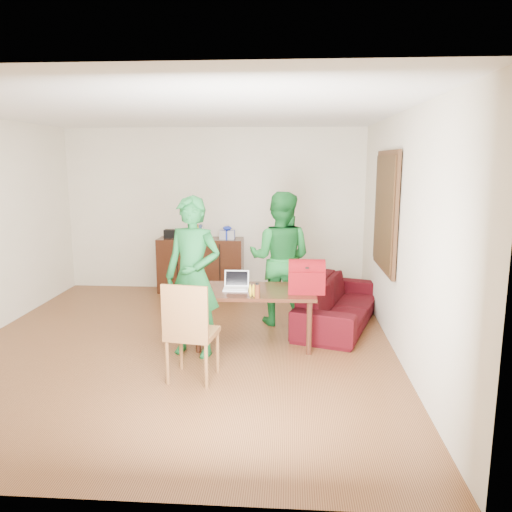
# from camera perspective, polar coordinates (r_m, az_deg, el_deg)

# --- Properties ---
(room) EXTENTS (5.20, 5.70, 2.90)m
(room) POSITION_cam_1_polar(r_m,az_deg,el_deg) (5.89, -8.54, 2.34)
(room) COLOR #432410
(room) RESTS_ON ground
(table) EXTENTS (1.44, 0.82, 0.67)m
(table) POSITION_cam_1_polar(r_m,az_deg,el_deg) (5.93, -0.13, -4.59)
(table) COLOR black
(table) RESTS_ON ground
(chair) EXTENTS (0.52, 0.50, 1.02)m
(chair) POSITION_cam_1_polar(r_m,az_deg,el_deg) (5.12, -7.28, -10.70)
(chair) COLOR brown
(chair) RESTS_ON ground
(person_near) EXTENTS (0.75, 0.59, 1.80)m
(person_near) POSITION_cam_1_polar(r_m,az_deg,el_deg) (5.58, -7.21, -2.38)
(person_near) COLOR #145A26
(person_near) RESTS_ON ground
(person_far) EXTENTS (0.98, 0.82, 1.77)m
(person_far) POSITION_cam_1_polar(r_m,az_deg,el_deg) (6.63, 2.78, -0.30)
(person_far) COLOR #166626
(person_far) RESTS_ON ground
(laptop) EXTENTS (0.30, 0.21, 0.21)m
(laptop) POSITION_cam_1_polar(r_m,az_deg,el_deg) (5.90, -2.31, -3.47)
(laptop) COLOR white
(laptop) RESTS_ON table
(bananas) EXTENTS (0.15, 0.11, 0.05)m
(bananas) POSITION_cam_1_polar(r_m,az_deg,el_deg) (5.60, -0.28, -4.41)
(bananas) COLOR gold
(bananas) RESTS_ON table
(bottle) EXTENTS (0.07, 0.07, 0.18)m
(bottle) POSITION_cam_1_polar(r_m,az_deg,el_deg) (5.52, 0.12, -3.97)
(bottle) COLOR #5D2915
(bottle) RESTS_ON table
(red_bag) EXTENTS (0.42, 0.24, 0.31)m
(red_bag) POSITION_cam_1_polar(r_m,az_deg,el_deg) (5.77, 5.79, -2.71)
(red_bag) COLOR #720A07
(red_bag) RESTS_ON table
(sofa) EXTENTS (1.36, 2.14, 0.58)m
(sofa) POSITION_cam_1_polar(r_m,az_deg,el_deg) (6.81, 9.49, -5.29)
(sofa) COLOR #3F0813
(sofa) RESTS_ON ground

